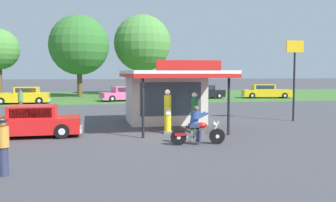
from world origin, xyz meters
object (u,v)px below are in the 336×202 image
at_px(gas_pump_nearside, 168,113).
at_px(parked_car_back_row_centre_left, 203,92).
at_px(roadside_pole_sign, 294,66).
at_px(motorcycle_with_rider, 197,129).
at_px(bystander_strolling_foreground, 21,101).
at_px(parked_car_back_row_far_left, 23,96).
at_px(gas_pump_offside, 194,114).
at_px(parked_car_back_row_right, 266,92).
at_px(bystander_chatting_near_pumps, 3,146).
at_px(parked_car_back_row_centre_right, 125,94).
at_px(featured_classic_sedan, 27,123).

xyz_separation_m(gas_pump_nearside, parked_car_back_row_centre_left, (8.86, 22.98, -0.28)).
relative_size(parked_car_back_row_centre_left, roadside_pole_sign, 1.08).
bearing_deg(parked_car_back_row_centre_left, gas_pump_nearside, -111.10).
xyz_separation_m(parked_car_back_row_centre_left, roadside_pole_sign, (-0.51, -20.00, 2.59)).
bearing_deg(motorcycle_with_rider, bystander_strolling_foreground, 123.29).
distance_m(motorcycle_with_rider, parked_car_back_row_far_left, 24.89).
relative_size(gas_pump_offside, parked_car_back_row_centre_left, 0.38).
relative_size(parked_car_back_row_right, roadside_pole_sign, 1.20).
distance_m(bystander_strolling_foreground, roadside_pole_sign, 18.45).
relative_size(gas_pump_offside, roadside_pole_sign, 0.41).
bearing_deg(gas_pump_offside, bystander_chatting_near_pumps, -139.18).
bearing_deg(parked_car_back_row_right, gas_pump_offside, -123.60).
bearing_deg(roadside_pole_sign, parked_car_back_row_centre_left, 88.54).
bearing_deg(parked_car_back_row_centre_right, roadside_pole_sign, -65.69).
bearing_deg(featured_classic_sedan, parked_car_back_row_centre_left, 55.99).
xyz_separation_m(featured_classic_sedan, bystander_chatting_near_pumps, (0.34, -6.72, 0.21)).
height_order(gas_pump_offside, parked_car_back_row_centre_right, gas_pump_offside).
bearing_deg(bystander_chatting_near_pumps, gas_pump_nearside, 46.47).
height_order(gas_pump_nearside, parked_car_back_row_centre_right, gas_pump_nearside).
height_order(bystander_chatting_near_pumps, bystander_strolling_foreground, bystander_strolling_foreground).
bearing_deg(gas_pump_nearside, roadside_pole_sign, 19.63).
xyz_separation_m(parked_car_back_row_right, bystander_strolling_foreground, (-24.48, -11.80, 0.22)).
relative_size(gas_pump_nearside, featured_classic_sedan, 0.42).
relative_size(parked_car_back_row_centre_right, bystander_strolling_foreground, 3.19).
distance_m(parked_car_back_row_centre_right, roadside_pole_sign, 20.36).
distance_m(parked_car_back_row_right, parked_car_back_row_centre_left, 7.31).
height_order(gas_pump_nearside, bystander_strolling_foreground, gas_pump_nearside).
relative_size(bystander_chatting_near_pumps, roadside_pole_sign, 0.34).
distance_m(parked_car_back_row_right, bystander_chatting_near_pumps, 36.30).
height_order(motorcycle_with_rider, parked_car_back_row_centre_left, motorcycle_with_rider).
bearing_deg(gas_pump_offside, roadside_pole_sign, 22.99).
relative_size(motorcycle_with_rider, parked_car_back_row_centre_right, 0.41).
bearing_deg(parked_car_back_row_far_left, parked_car_back_row_centre_left, 10.19).
bearing_deg(bystander_chatting_near_pumps, bystander_strolling_foreground, 97.58).
height_order(gas_pump_offside, parked_car_back_row_right, gas_pump_offside).
xyz_separation_m(gas_pump_offside, motorcycle_with_rider, (-0.76, -3.06, -0.24)).
distance_m(parked_car_back_row_centre_left, bystander_chatting_near_pumps, 32.97).
distance_m(gas_pump_nearside, parked_car_back_row_centre_right, 21.38).
height_order(gas_pump_offside, bystander_chatting_near_pumps, gas_pump_offside).
bearing_deg(parked_car_back_row_centre_left, parked_car_back_row_right, -5.37).
bearing_deg(gas_pump_nearside, motorcycle_with_rider, -79.47).
relative_size(parked_car_back_row_far_left, roadside_pole_sign, 1.06).
bearing_deg(parked_car_back_row_centre_left, featured_classic_sedan, -124.01).
height_order(motorcycle_with_rider, parked_car_back_row_centre_right, motorcycle_with_rider).
bearing_deg(motorcycle_with_rider, parked_car_back_row_centre_right, 91.23).
bearing_deg(parked_car_back_row_centre_right, bystander_strolling_foreground, -127.58).
bearing_deg(bystander_strolling_foreground, featured_classic_sedan, -79.41).
distance_m(gas_pump_offside, bystander_strolling_foreground, 14.27).
xyz_separation_m(featured_classic_sedan, roadside_pole_sign, (14.78, 2.67, 2.62)).
height_order(parked_car_back_row_right, parked_car_back_row_centre_left, parked_car_back_row_right).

